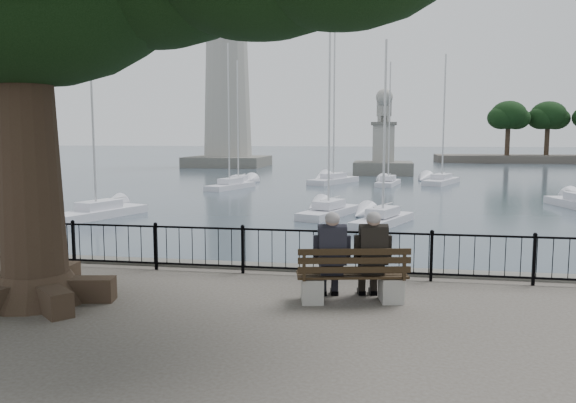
% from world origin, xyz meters
% --- Properties ---
extents(harbor, '(260.00, 260.00, 1.20)m').
position_xyz_m(harbor, '(0.00, 3.00, -0.50)').
color(harbor, '#54534F').
rests_on(harbor, ground).
extents(railing, '(22.06, 0.06, 1.00)m').
position_xyz_m(railing, '(0.00, 2.50, 0.56)').
color(railing, black).
rests_on(railing, ground).
extents(bench, '(2.06, 0.97, 1.05)m').
position_xyz_m(bench, '(1.47, 0.72, 0.37)').
color(bench, gray).
rests_on(bench, ground).
extents(person_left, '(0.57, 0.88, 1.66)m').
position_xyz_m(person_left, '(1.09, 0.76, 0.76)').
color(person_left, black).
rests_on(person_left, ground).
extents(person_right, '(0.57, 0.88, 1.66)m').
position_xyz_m(person_right, '(1.81, 0.91, 0.76)').
color(person_right, black).
rests_on(person_right, ground).
extents(lighthouse, '(9.81, 9.81, 30.08)m').
position_xyz_m(lighthouse, '(-18.00, 62.00, 11.65)').
color(lighthouse, '#54534F').
rests_on(lighthouse, ground).
extents(lion_monument, '(5.96, 5.96, 8.81)m').
position_xyz_m(lion_monument, '(2.00, 49.93, 1.21)').
color(lion_monument, '#54534F').
rests_on(lion_monument, ground).
extents(sailboat_a, '(3.06, 5.44, 9.94)m').
position_xyz_m(sailboat_a, '(-11.73, 16.20, -0.70)').
color(sailboat_a, silver).
rests_on(sailboat_a, ground).
extents(sailboat_b, '(2.88, 4.89, 10.04)m').
position_xyz_m(sailboat_b, '(-0.64, 18.52, -0.68)').
color(sailboat_b, silver).
rests_on(sailboat_b, ground).
extents(sailboat_c, '(2.93, 4.75, 8.26)m').
position_xyz_m(sailboat_c, '(2.02, 16.13, -0.72)').
color(sailboat_c, silver).
rests_on(sailboat_c, ground).
extents(sailboat_e, '(2.87, 5.22, 10.88)m').
position_xyz_m(sailboat_e, '(-9.33, 31.65, -0.67)').
color(sailboat_e, silver).
rests_on(sailboat_e, ground).
extents(sailboat_f, '(2.16, 4.92, 9.94)m').
position_xyz_m(sailboat_f, '(2.42, 36.78, -0.69)').
color(sailboat_f, silver).
rests_on(sailboat_f, ground).
extents(sailboat_g, '(3.60, 5.93, 10.77)m').
position_xyz_m(sailboat_g, '(6.82, 38.85, -0.69)').
color(sailboat_g, silver).
rests_on(sailboat_g, ground).
extents(sailboat_h, '(4.04, 6.18, 13.58)m').
position_xyz_m(sailboat_h, '(-2.09, 37.98, -0.63)').
color(sailboat_h, silver).
rests_on(sailboat_h, ground).
extents(sailboat_i, '(1.69, 5.24, 10.02)m').
position_xyz_m(sailboat_i, '(-9.37, 34.43, -0.69)').
color(sailboat_i, silver).
rests_on(sailboat_i, ground).
extents(far_shore, '(30.00, 8.60, 9.18)m').
position_xyz_m(far_shore, '(25.54, 79.46, 3.00)').
color(far_shore, '#464038').
rests_on(far_shore, ground).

